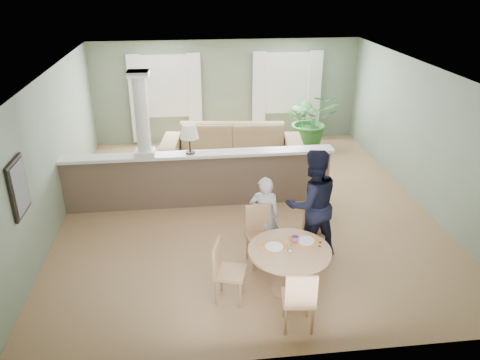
{
  "coord_description": "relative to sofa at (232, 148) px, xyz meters",
  "views": [
    {
      "loc": [
        -1.08,
        -8.23,
        4.34
      ],
      "look_at": [
        -0.23,
        -1.0,
        1.04
      ],
      "focal_mm": 35.0,
      "sensor_mm": 36.0,
      "label": 1
    }
  ],
  "objects": [
    {
      "name": "chair_near",
      "position": [
        0.29,
        -5.64,
        0.03
      ],
      "size": [
        0.46,
        0.46,
        0.93
      ],
      "rotation": [
        0.0,
        0.0,
        3.03
      ],
      "color": "tan",
      "rests_on": "ground"
    },
    {
      "name": "pony_wall",
      "position": [
        -0.93,
        -1.89,
        0.23
      ],
      "size": [
        5.32,
        0.38,
        2.7
      ],
      "color": "brown",
      "rests_on": "ground"
    },
    {
      "name": "child_person",
      "position": [
        0.15,
        -3.74,
        0.2
      ],
      "size": [
        0.55,
        0.42,
        1.36
      ],
      "primitive_type": "imported",
      "rotation": [
        0.0,
        0.0,
        2.93
      ],
      "color": "#ABACB1",
      "rests_on": "ground"
    },
    {
      "name": "chair_far_boy",
      "position": [
        0.04,
        -3.99,
        0.05
      ],
      "size": [
        0.5,
        0.5,
        0.96
      ],
      "rotation": [
        0.0,
        0.0,
        0.16
      ],
      "color": "tan",
      "rests_on": "ground"
    },
    {
      "name": "chair_far_man",
      "position": [
        0.9,
        -4.02,
        -0.01
      ],
      "size": [
        0.5,
        0.5,
        0.86
      ],
      "rotation": [
        0.0,
        0.0,
        -0.37
      ],
      "color": "tan",
      "rests_on": "ground"
    },
    {
      "name": "houseplant",
      "position": [
        2.18,
        1.11,
        0.26
      ],
      "size": [
        1.42,
        1.25,
        1.48
      ],
      "primitive_type": "imported",
      "rotation": [
        0.0,
        0.0,
        0.07
      ],
      "color": "#296729",
      "rests_on": "ground"
    },
    {
      "name": "room_shell",
      "position": [
        0.03,
        -1.47,
        1.33
      ],
      "size": [
        7.02,
        8.02,
        2.71
      ],
      "color": "gray",
      "rests_on": "ground"
    },
    {
      "name": "chair_side",
      "position": [
        -0.59,
        -4.88,
        0.03
      ],
      "size": [
        0.52,
        0.52,
        0.92
      ],
      "rotation": [
        0.0,
        0.0,
        1.28
      ],
      "color": "tan",
      "rests_on": "ground"
    },
    {
      "name": "ground",
      "position": [
        0.06,
        -2.09,
        -0.48
      ],
      "size": [
        8.0,
        8.0,
        0.0
      ],
      "primitive_type": "plane",
      "color": "tan",
      "rests_on": "ground"
    },
    {
      "name": "sofa",
      "position": [
        0.0,
        0.0,
        0.0
      ],
      "size": [
        3.42,
        1.67,
        0.96
      ],
      "primitive_type": "imported",
      "rotation": [
        0.0,
        0.0,
        -0.12
      ],
      "color": "#9B8155",
      "rests_on": "ground"
    },
    {
      "name": "dining_table",
      "position": [
        0.34,
        -4.82,
        0.09
      ],
      "size": [
        1.19,
        1.19,
        0.81
      ],
      "rotation": [
        0.0,
        0.0,
        0.32
      ],
      "color": "tan",
      "rests_on": "ground"
    },
    {
      "name": "man_person",
      "position": [
        0.88,
        -3.88,
        0.44
      ],
      "size": [
        1.01,
        0.86,
        1.85
      ],
      "primitive_type": "imported",
      "rotation": [
        0.0,
        0.0,
        3.34
      ],
      "color": "black",
      "rests_on": "ground"
    }
  ]
}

